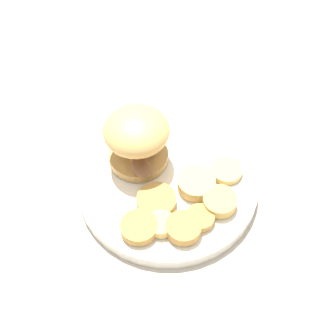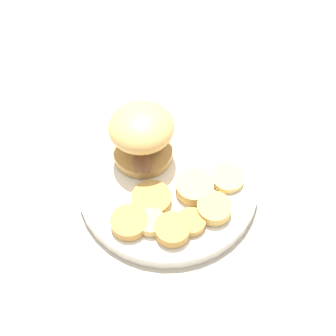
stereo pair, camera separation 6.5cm
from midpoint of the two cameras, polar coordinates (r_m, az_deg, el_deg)
name	(u,v)px [view 2 (the right image)]	position (r m, az deg, el deg)	size (l,w,h in m)	color
ground_plane	(168,187)	(0.69, 2.70, -2.47)	(4.00, 4.00, 0.00)	#B2A899
dinner_plate	(168,182)	(0.68, 2.74, -1.91)	(0.26, 0.26, 0.02)	white
sandwich	(142,134)	(0.66, -0.40, 4.03)	(0.09, 0.10, 0.09)	tan
potato_round_0	(214,209)	(0.64, 8.55, -5.13)	(0.05, 0.05, 0.02)	tan
potato_round_1	(191,222)	(0.63, 5.80, -6.77)	(0.04, 0.04, 0.01)	#BC8942
potato_round_2	(173,230)	(0.62, 3.59, -7.72)	(0.05, 0.05, 0.02)	#BC8942
potato_round_3	(151,222)	(0.62, 0.91, -6.84)	(0.04, 0.04, 0.01)	#DBB766
potato_round_4	(152,199)	(0.64, 0.87, -3.95)	(0.06, 0.06, 0.01)	#BC8942
potato_round_5	(129,222)	(0.62, -1.80, -6.85)	(0.05, 0.05, 0.01)	#BC8942
potato_round_6	(194,187)	(0.66, 6.08, -2.52)	(0.05, 0.05, 0.02)	#DBB766
potato_round_7	(228,178)	(0.68, 10.02, -1.43)	(0.05, 0.05, 0.01)	#DBB766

